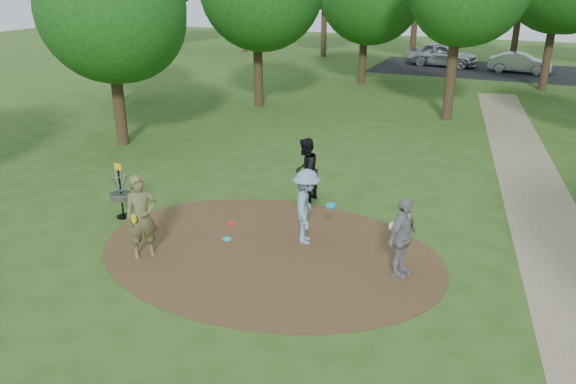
% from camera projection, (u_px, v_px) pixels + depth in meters
% --- Properties ---
extents(ground, '(100.00, 100.00, 0.00)m').
position_uv_depth(ground, '(268.00, 252.00, 13.43)').
color(ground, '#2D5119').
rests_on(ground, ground).
extents(dirt_clearing, '(8.40, 8.40, 0.02)m').
position_uv_depth(dirt_clearing, '(268.00, 251.00, 13.42)').
color(dirt_clearing, '#47301C').
rests_on(dirt_clearing, ground).
extents(footpath, '(7.55, 39.89, 0.01)m').
position_uv_depth(footpath, '(564.00, 265.00, 12.78)').
color(footpath, '#8C7A5B').
rests_on(footpath, ground).
extents(parking_lot, '(14.00, 8.00, 0.01)m').
position_uv_depth(parking_lot, '(479.00, 70.00, 38.41)').
color(parking_lot, black).
rests_on(parking_lot, ground).
extents(player_observer_with_disc, '(0.85, 0.86, 2.01)m').
position_uv_depth(player_observer_with_disc, '(142.00, 217.00, 12.85)').
color(player_observer_with_disc, brown).
rests_on(player_observer_with_disc, ground).
extents(player_throwing_with_disc, '(1.28, 1.37, 1.88)m').
position_uv_depth(player_throwing_with_disc, '(306.00, 207.00, 13.58)').
color(player_throwing_with_disc, '#7C98BA').
rests_on(player_throwing_with_disc, ground).
extents(player_walking_with_disc, '(0.79, 0.98, 1.91)m').
position_uv_depth(player_walking_with_disc, '(305.00, 170.00, 16.02)').
color(player_walking_with_disc, black).
rests_on(player_walking_with_disc, ground).
extents(player_waiting_with_disc, '(0.73, 1.14, 1.81)m').
position_uv_depth(player_waiting_with_disc, '(402.00, 238.00, 12.08)').
color(player_waiting_with_disc, gray).
rests_on(player_waiting_with_disc, ground).
extents(disc_ground_cyan, '(0.22, 0.22, 0.02)m').
position_uv_depth(disc_ground_cyan, '(227.00, 239.00, 14.00)').
color(disc_ground_cyan, '#19CEC8').
rests_on(disc_ground_cyan, dirt_clearing).
extents(disc_ground_red, '(0.22, 0.22, 0.02)m').
position_uv_depth(disc_ground_red, '(231.00, 223.00, 14.87)').
color(disc_ground_red, red).
rests_on(disc_ground_red, dirt_clearing).
extents(car_left, '(4.93, 2.35, 1.63)m').
position_uv_depth(car_left, '(442.00, 54.00, 39.53)').
color(car_left, '#AEAFB6').
rests_on(car_left, ground).
extents(car_right, '(4.01, 1.63, 1.29)m').
position_uv_depth(car_right, '(520.00, 63.00, 36.97)').
color(car_right, '#B0B2B8').
rests_on(car_right, ground).
extents(disc_golf_basket, '(0.63, 0.63, 1.54)m').
position_uv_depth(disc_golf_basket, '(120.00, 187.00, 15.00)').
color(disc_golf_basket, black).
rests_on(disc_golf_basket, ground).
extents(tree_ring, '(37.17, 45.95, 9.50)m').
position_uv_depth(tree_ring, '(453.00, 4.00, 18.53)').
color(tree_ring, '#332316').
rests_on(tree_ring, ground).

